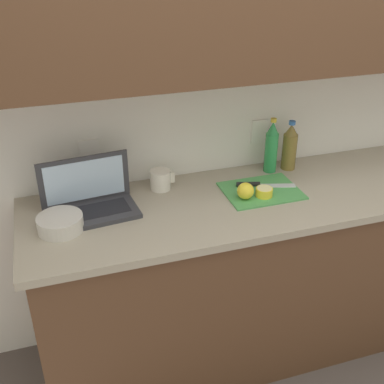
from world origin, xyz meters
name	(u,v)px	position (x,y,z in m)	size (l,w,h in m)	color
ground_plane	(250,339)	(0.00, 0.00, 0.00)	(12.00, 12.00, 0.00)	#564C47
wall_back	(248,37)	(0.00, 0.24, 1.56)	(5.20, 0.38, 2.60)	white
counter_unit	(259,271)	(0.02, 0.00, 0.46)	(2.15, 0.63, 0.90)	brown
laptop	(89,200)	(-0.76, 0.10, 0.96)	(0.40, 0.25, 0.23)	#333338
cutting_board	(261,191)	(0.01, 0.03, 0.91)	(0.35, 0.27, 0.01)	#4C9E51
knife	(256,185)	(0.00, 0.08, 0.92)	(0.27, 0.11, 0.02)	silver
lemon_half_cut	(264,192)	(0.00, -0.02, 0.93)	(0.08, 0.08, 0.04)	yellow
lemon_whole_beside	(245,191)	(-0.09, -0.02, 0.95)	(0.08, 0.08, 0.08)	yellow
bottle_green_soda	(290,147)	(0.25, 0.22, 1.02)	(0.07, 0.07, 0.25)	olive
bottle_oil_tall	(271,147)	(0.14, 0.22, 1.03)	(0.06, 0.06, 0.28)	#2D934C
measuring_cup	(161,180)	(-0.42, 0.20, 0.95)	(0.12, 0.10, 0.09)	silver
bowl_white	(60,223)	(-0.89, -0.02, 0.93)	(0.18, 0.18, 0.06)	beige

